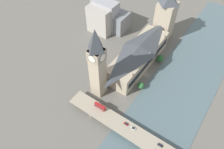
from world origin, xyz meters
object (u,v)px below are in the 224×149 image
Objects in this scene: double_decker_bus_lead at (100,106)px; victoria_tower at (165,18)px; clock_tower at (97,63)px; road_bridge at (147,142)px; car_southbound_mid at (133,128)px; parliament_hall at (138,55)px; car_southbound_lead at (160,145)px; car_southbound_tail at (126,124)px.

victoria_tower is at bearing -88.70° from double_decker_bus_lead.
clock_tower is 1.29× the size of victoria_tower.
road_bridge is 34.86× the size of car_southbound_mid.
parliament_hall is 96.54m from car_southbound_lead.
car_southbound_lead is (-63.51, 72.41, -6.63)m from parliament_hall.
car_southbound_mid is 7.09m from car_southbound_tail.
double_decker_bus_lead is at bearing 92.31° from parliament_hall.
car_southbound_lead is (-10.31, -2.76, 1.74)m from road_bridge.
parliament_hall is at bearing -102.75° from clock_tower.
clock_tower is at bearing -23.00° from car_southbound_tail.
victoria_tower reaches higher than road_bridge.
clock_tower is (12.19, 53.87, 26.71)m from parliament_hall.
parliament_hall is 0.57× the size of road_bridge.
car_southbound_lead is at bearing 131.25° from parliament_hall.
parliament_hall is 72.23m from double_decker_bus_lead.
parliament_hall is 20.83× the size of car_southbound_tail.
victoria_tower reaches higher than double_decker_bus_lead.
car_southbound_mid is at bearing 117.80° from parliament_hall.
double_decker_bus_lead is at bearing 91.30° from victoria_tower.
car_southbound_lead is at bearing 179.69° from car_southbound_tail.
car_southbound_lead is (-60.61, 0.39, -2.01)m from double_decker_bus_lead.
car_southbound_lead is at bearing 166.24° from clock_tower.
victoria_tower is 0.38× the size of road_bridge.
road_bridge is 50.54m from double_decker_bus_lead.
parliament_hall is 61.35m from clock_tower.
clock_tower reaches higher than victoria_tower.
double_decker_bus_lead reaches higher than car_southbound_lead.
double_decker_bus_lead reaches higher than car_southbound_mid.
car_southbound_mid is at bearing 159.84° from clock_tower.
victoria_tower is at bearing -76.55° from car_southbound_tail.
double_decker_bus_lead is at bearing -0.36° from car_southbound_lead.
car_southbound_tail is at bearing 103.45° from victoria_tower.
parliament_hall is 1.49× the size of victoria_tower.
double_decker_bus_lead is at bearing -0.54° from car_southbound_mid.
car_southbound_mid is at bearing 106.35° from victoria_tower.
clock_tower is at bearing 77.25° from parliament_hall.
double_decker_bus_lead is (-15.09, 18.15, -31.33)m from clock_tower.
car_southbound_mid is (-38.21, 130.26, -20.68)m from victoria_tower.
parliament_hall is 19.73× the size of car_southbound_mid.
car_southbound_mid is 1.06× the size of car_southbound_tail.
clock_tower is 18.00× the size of car_southbound_tail.
car_southbound_lead is 1.02× the size of car_southbound_tail.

